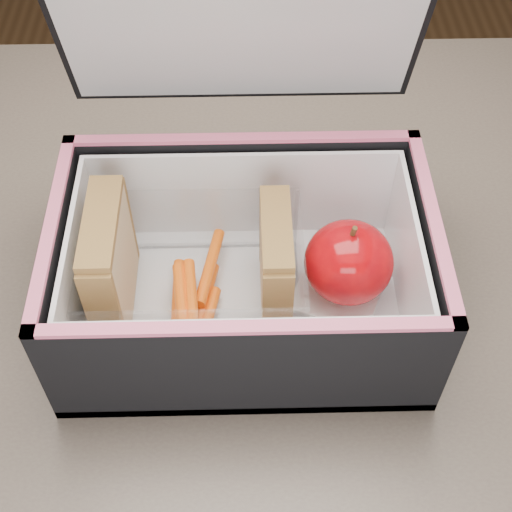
% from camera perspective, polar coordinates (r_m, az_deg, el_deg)
% --- Properties ---
extents(kitchen_table, '(1.20, 0.80, 0.75)m').
position_cam_1_polar(kitchen_table, '(0.72, -2.18, -7.75)').
color(kitchen_table, brown).
rests_on(kitchen_table, ground).
extents(lunch_bag, '(0.30, 0.26, 0.30)m').
position_cam_1_polar(lunch_bag, '(0.59, -0.97, -0.34)').
color(lunch_bag, black).
rests_on(lunch_bag, kitchen_table).
extents(plastic_tub, '(0.18, 0.13, 0.07)m').
position_cam_1_polar(plastic_tub, '(0.60, -4.94, -1.55)').
color(plastic_tub, white).
rests_on(plastic_tub, lunch_bag).
extents(sandwich_left, '(0.03, 0.10, 0.11)m').
position_cam_1_polar(sandwich_left, '(0.59, -11.59, -0.54)').
color(sandwich_left, tan).
rests_on(sandwich_left, plastic_tub).
extents(sandwich_right, '(0.02, 0.09, 0.10)m').
position_cam_1_polar(sandwich_right, '(0.59, 1.57, -0.61)').
color(sandwich_right, tan).
rests_on(sandwich_right, plastic_tub).
extents(carrot_sticks, '(0.05, 0.14, 0.03)m').
position_cam_1_polar(carrot_sticks, '(0.60, -5.04, -3.67)').
color(carrot_sticks, '#FA5B01').
rests_on(carrot_sticks, plastic_tub).
extents(paper_napkin, '(0.09, 0.10, 0.01)m').
position_cam_1_polar(paper_napkin, '(0.63, 6.64, -2.71)').
color(paper_napkin, white).
rests_on(paper_napkin, lunch_bag).
extents(red_apple, '(0.10, 0.10, 0.08)m').
position_cam_1_polar(red_apple, '(0.60, 7.42, -0.50)').
color(red_apple, '#850109').
rests_on(red_apple, paper_napkin).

